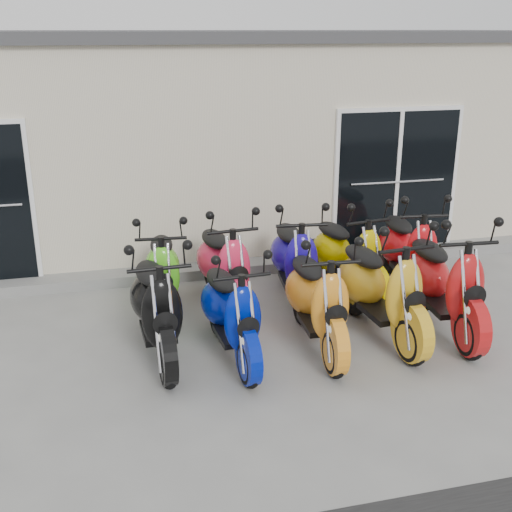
% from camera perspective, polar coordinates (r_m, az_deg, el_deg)
% --- Properties ---
extents(ground, '(80.00, 80.00, 0.00)m').
position_cam_1_polar(ground, '(7.67, 1.09, -6.76)').
color(ground, gray).
rests_on(ground, ground).
extents(building, '(14.00, 6.00, 3.20)m').
position_cam_1_polar(building, '(12.10, -5.39, 10.95)').
color(building, beige).
rests_on(building, ground).
extents(roof_cap, '(14.20, 6.20, 0.16)m').
position_cam_1_polar(roof_cap, '(11.96, -5.65, 18.93)').
color(roof_cap, '#3F3F42').
rests_on(roof_cap, building).
extents(front_step, '(14.00, 0.40, 0.15)m').
position_cam_1_polar(front_step, '(9.44, -2.09, -1.05)').
color(front_step, gray).
rests_on(front_step, ground).
extents(door_right, '(2.02, 0.08, 2.22)m').
position_cam_1_polar(door_right, '(10.07, 12.37, 6.86)').
color(door_right, black).
rests_on(door_right, front_step).
extents(scooter_front_black, '(0.80, 2.01, 1.47)m').
position_cam_1_polar(scooter_front_black, '(6.92, -8.94, -3.34)').
color(scooter_front_black, black).
rests_on(scooter_front_black, ground).
extents(scooter_front_blue, '(0.79, 1.89, 1.37)m').
position_cam_1_polar(scooter_front_blue, '(6.82, -2.27, -3.91)').
color(scooter_front_blue, '#02169A').
rests_on(scooter_front_blue, ground).
extents(scooter_front_orange_a, '(0.80, 1.98, 1.44)m').
position_cam_1_polar(scooter_front_orange_a, '(7.06, 5.47, -2.81)').
color(scooter_front_orange_a, orange).
rests_on(scooter_front_orange_a, ground).
extents(scooter_front_orange_b, '(0.91, 2.11, 1.52)m').
position_cam_1_polar(scooter_front_orange_b, '(7.40, 11.10, -1.72)').
color(scooter_front_orange_b, gold).
rests_on(scooter_front_orange_b, ground).
extents(scooter_front_red, '(0.91, 2.13, 1.53)m').
position_cam_1_polar(scooter_front_red, '(7.73, 16.47, -1.18)').
color(scooter_front_red, red).
rests_on(scooter_front_red, ground).
extents(scooter_back_green, '(0.85, 1.93, 1.38)m').
position_cam_1_polar(scooter_back_green, '(8.00, -8.34, -0.44)').
color(scooter_back_green, '#55D01D').
rests_on(scooter_back_green, ground).
extents(scooter_back_red, '(0.85, 2.00, 1.44)m').
position_cam_1_polar(scooter_back_red, '(8.05, -2.93, 0.11)').
color(scooter_back_red, '#EA234B').
rests_on(scooter_back_red, ground).
extents(scooter_back_blue, '(0.94, 2.04, 1.46)m').
position_cam_1_polar(scooter_back_blue, '(8.25, 3.41, 0.66)').
color(scooter_back_blue, '#1B0C91').
rests_on(scooter_back_blue, ground).
extents(scooter_back_yellow, '(0.98, 2.00, 1.42)m').
position_cam_1_polar(scooter_back_yellow, '(8.53, 8.25, 0.99)').
color(scooter_back_yellow, '#D4BA00').
rests_on(scooter_back_yellow, ground).
extents(scooter_back_extra, '(0.94, 2.04, 1.46)m').
position_cam_1_polar(scooter_back_extra, '(8.85, 13.43, 1.46)').
color(scooter_back_extra, red).
rests_on(scooter_back_extra, ground).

